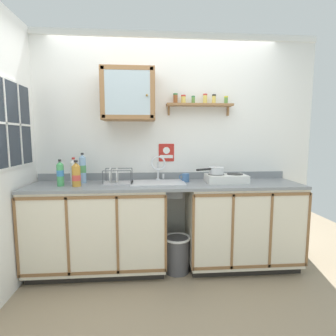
{
  "coord_description": "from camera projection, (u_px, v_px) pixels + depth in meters",
  "views": [
    {
      "loc": [
        -0.2,
        -2.26,
        1.43
      ],
      "look_at": [
        0.03,
        0.56,
        1.09
      ],
      "focal_mm": 27.93,
      "sensor_mm": 36.0,
      "label": 1
    }
  ],
  "objects": [
    {
      "name": "bottle_juice_amber_1",
      "position": [
        76.0,
        175.0,
        2.58
      ],
      "size": [
        0.09,
        0.09,
        0.26
      ],
      "color": "gold",
      "rests_on": "countertop"
    },
    {
      "name": "bottle_opaque_white_0",
      "position": [
        74.0,
        172.0,
        2.7
      ],
      "size": [
        0.07,
        0.07,
        0.28
      ],
      "color": "white",
      "rests_on": "countertop"
    },
    {
      "name": "countertop",
      "position": [
        166.0,
        185.0,
        2.75
      ],
      "size": [
        2.83,
        0.6,
        0.03
      ],
      "primitive_type": "cube",
      "color": "gray",
      "rests_on": "lower_cabinet_run"
    },
    {
      "name": "warning_sign",
      "position": [
        166.0,
        153.0,
        3.0
      ],
      "size": [
        0.18,
        0.01,
        0.2
      ],
      "color": "#B2261E"
    },
    {
      "name": "window",
      "position": [
        12.0,
        124.0,
        2.38
      ],
      "size": [
        0.03,
        0.74,
        0.81
      ],
      "color": "#262D38"
    },
    {
      "name": "trash_bin",
      "position": [
        177.0,
        253.0,
        2.77
      ],
      "size": [
        0.29,
        0.29,
        0.38
      ],
      "color": "#4C4C51",
      "rests_on": "ground"
    },
    {
      "name": "saucepan",
      "position": [
        216.0,
        170.0,
        2.83
      ],
      "size": [
        0.33,
        0.21,
        0.08
      ],
      "color": "silver",
      "rests_on": "hot_plate_stove"
    },
    {
      "name": "sink",
      "position": [
        158.0,
        186.0,
        2.79
      ],
      "size": [
        0.56,
        0.41,
        0.42
      ],
      "color": "silver",
      "rests_on": "countertop"
    },
    {
      "name": "bottle_water_blue_3",
      "position": [
        83.0,
        169.0,
        2.78
      ],
      "size": [
        0.07,
        0.07,
        0.32
      ],
      "color": "#8CB7E0",
      "rests_on": "countertop"
    },
    {
      "name": "bottle_soda_green_2",
      "position": [
        60.0,
        174.0,
        2.6
      ],
      "size": [
        0.07,
        0.07,
        0.27
      ],
      "color": "#4CB266",
      "rests_on": "countertop"
    },
    {
      "name": "floor",
      "position": [
        170.0,
        292.0,
        2.42
      ],
      "size": [
        5.87,
        5.87,
        0.0
      ],
      "primitive_type": "plane",
      "color": "gray",
      "rests_on": "ground"
    },
    {
      "name": "mug",
      "position": [
        185.0,
        178.0,
        2.86
      ],
      "size": [
        0.11,
        0.08,
        0.09
      ],
      "color": "#3F6699",
      "rests_on": "countertop"
    },
    {
      "name": "lower_cabinet_run",
      "position": [
        98.0,
        229.0,
        2.76
      ],
      "size": [
        1.41,
        0.58,
        0.91
      ],
      "color": "black",
      "rests_on": "ground"
    },
    {
      "name": "dish_rack",
      "position": [
        117.0,
        180.0,
        2.74
      ],
      "size": [
        0.31,
        0.23,
        0.17
      ],
      "color": "#B2B2B7",
      "rests_on": "countertop"
    },
    {
      "name": "spice_shelf",
      "position": [
        199.0,
        103.0,
        2.9
      ],
      "size": [
        0.74,
        0.14,
        0.23
      ],
      "color": "#996B42"
    },
    {
      "name": "backsplash",
      "position": [
        165.0,
        176.0,
        3.02
      ],
      "size": [
        2.83,
        0.02,
        0.08
      ],
      "primitive_type": "cube",
      "color": "gray",
      "rests_on": "countertop"
    },
    {
      "name": "wall_cabinet",
      "position": [
        129.0,
        95.0,
        2.75
      ],
      "size": [
        0.55,
        0.32,
        0.53
      ],
      "color": "#996B42"
    },
    {
      "name": "lower_cabinet_run_right",
      "position": [
        241.0,
        225.0,
        2.88
      ],
      "size": [
        1.2,
        0.58,
        0.91
      ],
      "color": "black",
      "rests_on": "ground"
    },
    {
      "name": "back_wall",
      "position": [
        165.0,
        148.0,
        3.02
      ],
      "size": [
        3.47,
        0.07,
        2.58
      ],
      "color": "white",
      "rests_on": "ground"
    },
    {
      "name": "hot_plate_stove",
      "position": [
        226.0,
        178.0,
        2.83
      ],
      "size": [
        0.43,
        0.27,
        0.09
      ],
      "color": "silver",
      "rests_on": "countertop"
    }
  ]
}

